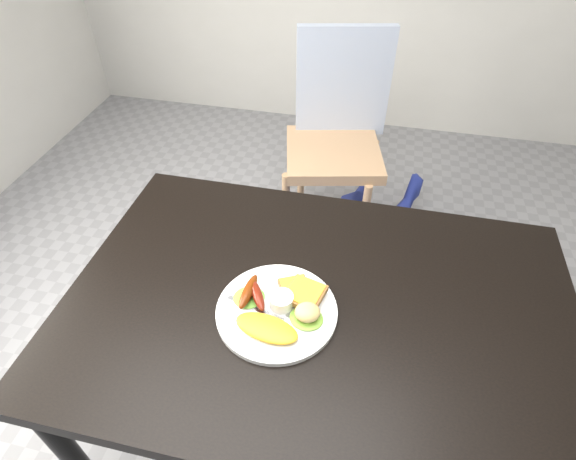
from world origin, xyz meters
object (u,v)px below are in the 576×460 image
Objects in this scene: person at (356,163)px; plate at (277,311)px; dining_chair at (333,154)px; dining_table at (318,307)px.

plate is at bearing 96.78° from person.
plate reaches higher than dining_chair.
person is (0.02, 0.72, -0.06)m from dining_table.
dining_chair is 1.19m from plate.
dining_table is at bearing -97.25° from dining_chair.
dining_table is at bearing 103.32° from person.
dining_table is 0.11m from plate.
dining_chair is at bearing -57.43° from person.
person is at bearing 82.09° from plate.
person is 0.78m from plate.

